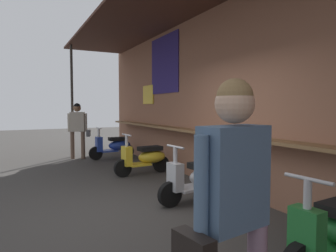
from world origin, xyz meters
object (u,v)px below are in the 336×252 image
(scooter_silver, at_px, (199,178))
(shopper_passing, at_px, (232,193))
(scooter_blue, at_px, (114,146))
(scooter_yellow, at_px, (146,158))
(shopper_with_handbag, at_px, (78,125))

(scooter_silver, xyz_separation_m, shopper_passing, (2.81, -1.61, 0.68))
(scooter_blue, xyz_separation_m, scooter_yellow, (2.46, -0.00, 0.00))
(scooter_yellow, bearing_deg, scooter_blue, -94.52)
(scooter_yellow, height_order, shopper_with_handbag, shopper_with_handbag)
(shopper_with_handbag, bearing_deg, scooter_blue, -94.74)
(scooter_blue, xyz_separation_m, shopper_passing, (7.58, -1.61, 0.68))
(scooter_silver, relative_size, shopper_with_handbag, 0.83)
(scooter_yellow, height_order, scooter_silver, same)
(scooter_blue, height_order, shopper_passing, shopper_passing)
(scooter_blue, relative_size, scooter_silver, 1.00)
(scooter_silver, relative_size, shopper_passing, 0.81)
(scooter_blue, distance_m, shopper_passing, 7.78)
(shopper_with_handbag, xyz_separation_m, shopper_passing, (8.04, -0.61, 0.03))
(scooter_silver, bearing_deg, shopper_with_handbag, -83.44)
(scooter_yellow, distance_m, shopper_with_handbag, 3.15)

